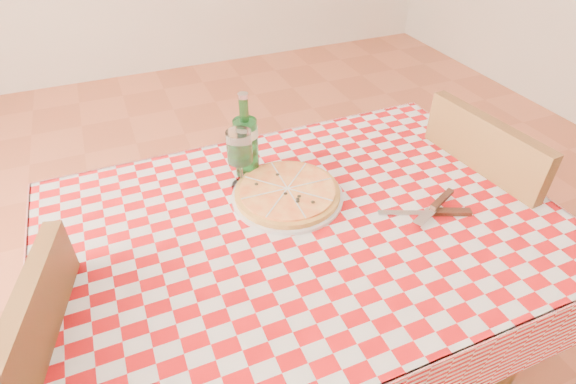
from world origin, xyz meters
The scene contains 7 objects.
dining_table centered at (0.00, 0.00, 0.66)m, with size 1.20×0.80×0.75m.
tablecloth centered at (0.00, 0.00, 0.75)m, with size 1.30×0.90×0.01m, color #99090C.
chair_near centered at (0.68, 0.03, 0.52)m, with size 0.45×0.45×0.92m.
pizza_plate centered at (0.00, 0.11, 0.78)m, with size 0.30×0.30×0.04m, color #BF7D3F, non-canonical shape.
water_bottle centered at (-0.06, 0.26, 0.88)m, with size 0.07×0.07×0.25m, color #196426, non-canonical shape.
wine_glass centered at (-0.10, 0.21, 0.84)m, with size 0.07×0.07×0.17m, color white, non-canonical shape.
cutlery centered at (0.32, -0.10, 0.77)m, with size 0.26×0.21×0.03m, color silver, non-canonical shape.
Camera 1 is at (-0.37, -0.77, 1.52)m, focal length 28.00 mm.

